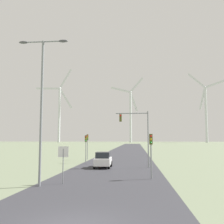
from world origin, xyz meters
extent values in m
cube|color=#2D2D33|center=(0.00, 48.00, 0.00)|extent=(10.00, 240.00, 0.01)
cylinder|color=gray|center=(-4.40, 8.25, 5.34)|extent=(0.18, 0.18, 10.68)
cylinder|color=gray|center=(-4.40, 8.25, 10.63)|extent=(3.07, 0.10, 0.10)
ellipsoid|color=#4C4C51|center=(-5.94, 8.25, 10.63)|extent=(0.70, 0.32, 0.20)
ellipsoid|color=#4C4C51|center=(-2.87, 8.25, 10.63)|extent=(0.70, 0.32, 0.20)
cylinder|color=gray|center=(-3.04, 9.47, 1.31)|extent=(0.07, 0.07, 2.62)
cube|color=white|center=(-3.04, 9.45, 2.40)|extent=(0.81, 0.01, 0.81)
cube|color=red|center=(-3.04, 9.47, 2.40)|extent=(0.76, 0.02, 0.76)
cylinder|color=gray|center=(-4.58, 26.42, 1.93)|extent=(0.11, 0.11, 3.85)
cube|color=#4C511E|center=(-4.58, 26.42, 3.40)|extent=(0.28, 0.24, 0.90)
sphere|color=red|center=(-4.58, 26.29, 3.67)|extent=(0.16, 0.16, 0.16)
sphere|color=gold|center=(-4.58, 26.29, 3.40)|extent=(0.16, 0.16, 0.16)
sphere|color=green|center=(-4.58, 26.29, 3.13)|extent=(0.16, 0.16, 0.16)
cylinder|color=gray|center=(3.74, 12.50, 1.89)|extent=(0.11, 0.11, 3.79)
cube|color=#4C511E|center=(3.74, 12.50, 3.34)|extent=(0.28, 0.24, 0.90)
sphere|color=red|center=(3.74, 12.36, 3.61)|extent=(0.16, 0.16, 0.16)
sphere|color=gold|center=(3.74, 12.36, 3.34)|extent=(0.16, 0.16, 0.16)
sphere|color=green|center=(3.74, 12.36, 3.07)|extent=(0.16, 0.16, 0.16)
cylinder|color=gray|center=(-5.40, 32.04, 2.04)|extent=(0.11, 0.11, 4.08)
cube|color=#4C511E|center=(-5.40, 32.04, 3.63)|extent=(0.28, 0.24, 0.90)
sphere|color=red|center=(-5.40, 31.90, 3.90)|extent=(0.16, 0.16, 0.16)
sphere|color=gold|center=(-5.40, 31.90, 3.63)|extent=(0.16, 0.16, 0.16)
sphere|color=green|center=(-5.40, 31.90, 3.36)|extent=(0.16, 0.16, 0.16)
cylinder|color=gray|center=(3.91, 21.29, 3.34)|extent=(0.14, 0.14, 6.69)
cylinder|color=gray|center=(1.98, 21.29, 6.44)|extent=(3.86, 0.12, 0.12)
cube|color=#4C511E|center=(0.63, 21.29, 5.89)|extent=(0.28, 0.24, 0.90)
sphere|color=red|center=(0.63, 21.16, 6.16)|extent=(0.18, 0.18, 0.18)
cube|color=white|center=(-1.41, 20.82, 0.73)|extent=(1.91, 4.15, 0.80)
cube|color=#1E2328|center=(-1.41, 20.67, 1.48)|extent=(1.61, 2.14, 0.70)
cylinder|color=black|center=(-2.24, 22.09, 0.33)|extent=(0.22, 0.66, 0.66)
cylinder|color=black|center=(-0.58, 22.09, 0.33)|extent=(0.22, 0.66, 0.66)
cylinder|color=black|center=(-2.24, 19.55, 0.33)|extent=(0.22, 0.66, 0.66)
cylinder|color=black|center=(-0.58, 19.55, 0.33)|extent=(0.22, 0.66, 0.66)
cylinder|color=silver|center=(-70.13, 231.85, 25.69)|extent=(2.20, 2.20, 51.38)
sphere|color=silver|center=(-70.13, 231.85, 51.38)|extent=(2.60, 2.60, 2.60)
cube|color=silver|center=(-64.43, 233.37, 41.79)|extent=(12.34, 3.75, 19.02)
cube|color=silver|center=(-64.95, 233.23, 61.29)|extent=(11.42, 3.51, 19.52)
cube|color=silver|center=(-81.00, 228.93, 51.08)|extent=(20.67, 5.98, 2.38)
cylinder|color=silver|center=(-2.57, 238.98, 24.05)|extent=(2.20, 2.20, 48.10)
sphere|color=silver|center=(-2.57, 238.98, 48.10)|extent=(2.60, 2.60, 2.60)
cube|color=silver|center=(-11.91, 235.87, 49.96)|extent=(17.94, 6.40, 5.25)
cube|color=silver|center=(0.57, 240.02, 38.65)|extent=(7.64, 2.97, 18.28)
cube|color=silver|center=(3.63, 241.04, 55.69)|extent=(13.04, 4.76, 15.38)
cylinder|color=silver|center=(66.11, 233.46, 25.19)|extent=(2.20, 2.20, 50.37)
sphere|color=silver|center=(66.11, 233.46, 50.37)|extent=(2.60, 2.60, 2.60)
cube|color=silver|center=(75.60, 229.56, 53.27)|extent=(18.46, 7.98, 7.18)
cube|color=silver|center=(59.05, 236.37, 57.81)|extent=(14.62, 6.40, 15.25)
cube|color=silver|center=(63.69, 234.46, 40.04)|extent=(6.35, 3.00, 19.85)
camera|label=1|loc=(2.48, -10.20, 3.38)|focal=42.00mm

